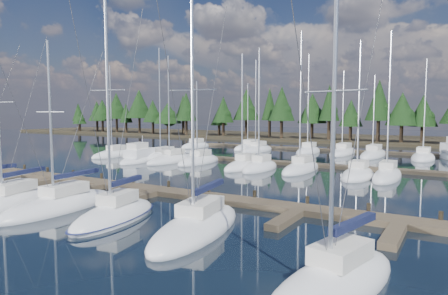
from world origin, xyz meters
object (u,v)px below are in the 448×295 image
Objects in this scene: front_sailboat_4 at (115,216)px; front_sailboat_6 at (335,282)px; front_sailboat_2 at (8,203)px; front_sailboat_5 at (197,227)px; motor_yacht_left at (139,158)px; main_dock at (156,192)px; front_sailboat_3 at (60,205)px.

front_sailboat_6 is at bearing -10.59° from front_sailboat_4.
front_sailboat_2 is at bearing -171.73° from front_sailboat_4.
front_sailboat_5 is 32.90m from motor_yacht_left.
front_sailboat_5 is at bearing -41.71° from motor_yacht_left.
main_dock is 5.03× the size of motor_yacht_left.
front_sailboat_3 is at bearing -109.15° from main_dock.
front_sailboat_5 is at bearing 158.79° from front_sailboat_6.
front_sailboat_5 is at bearing 6.55° from front_sailboat_4.
front_sailboat_6 is (8.53, -3.31, 0.01)m from front_sailboat_5.
front_sailboat_5 is at bearing 7.60° from front_sailboat_2.
front_sailboat_6 is 41.60m from motor_yacht_left.
front_sailboat_3 is 5.24m from front_sailboat_4.
front_sailboat_2 is at bearing -172.40° from front_sailboat_5.
front_sailboat_4 is at bearing 8.27° from front_sailboat_2.
front_sailboat_2 is 0.94× the size of front_sailboat_5.
front_sailboat_4 is at bearing -173.45° from front_sailboat_5.
front_sailboat_2 is 1.10× the size of front_sailboat_3.
front_sailboat_6 is at bearing -7.92° from front_sailboat_3.
motor_yacht_left is at bearing 112.47° from front_sailboat_2.
front_sailboat_4 is 1.64× the size of motor_yacht_left.
front_sailboat_5 is (5.69, 0.65, -0.02)m from front_sailboat_4.
front_sailboat_3 is at bearing -176.83° from front_sailboat_5.
front_sailboat_6 is at bearing -37.29° from motor_yacht_left.
front_sailboat_4 is (2.80, -7.07, 0.09)m from main_dock.
front_sailboat_5 is 1.61× the size of motor_yacht_left.
front_sailboat_3 is 0.90× the size of front_sailboat_6.
front_sailboat_4 is 5.73m from front_sailboat_5.
front_sailboat_5 is (10.93, 0.61, 0.01)m from front_sailboat_3.
motor_yacht_left is (-33.09, 25.20, 0.18)m from front_sailboat_6.
front_sailboat_4 reaches higher than front_sailboat_5.
front_sailboat_2 is 14.82m from front_sailboat_5.
front_sailboat_2 reaches higher than motor_yacht_left.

